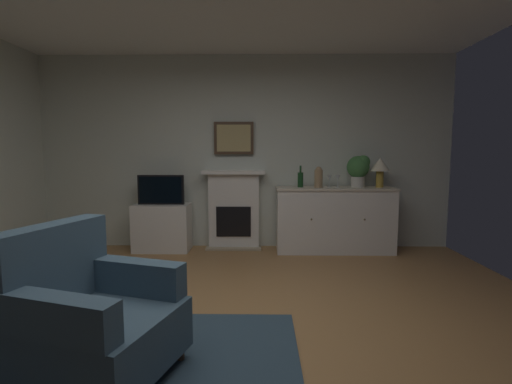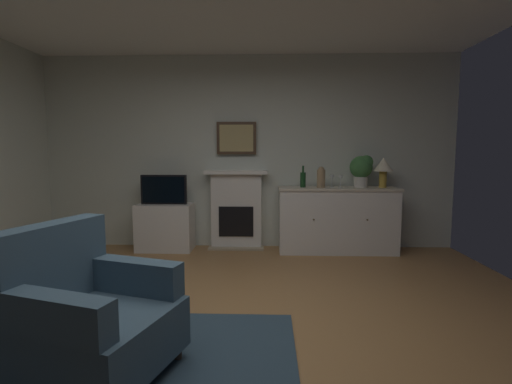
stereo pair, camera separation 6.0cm
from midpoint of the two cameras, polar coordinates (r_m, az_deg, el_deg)
name	(u,v)px [view 2 (the right image)]	position (r m, az deg, el deg)	size (l,w,h in m)	color
ground_plane	(223,347)	(2.92, -4.36, -22.51)	(5.82, 5.59, 0.10)	#9E7042
wall_rear	(246,153)	(5.32, -1.19, 6.05)	(5.82, 0.06, 2.69)	silver
area_rug	(97,371)	(2.71, -22.47, -23.95)	(2.47, 1.64, 0.02)	#2D4251
fireplace_unit	(237,209)	(5.26, -2.66, -2.67)	(0.87, 0.30, 1.10)	white
framed_picture	(236,138)	(5.25, -2.68, 8.22)	(0.55, 0.04, 0.45)	#473323
sideboard_cabinet	(337,220)	(5.18, 12.63, -4.15)	(1.59, 0.49, 0.88)	white
table_lamp	(383,167)	(5.25, 19.20, 3.69)	(0.26, 0.26, 0.40)	#B79338
wine_bottle	(303,179)	(5.05, 7.53, 1.94)	(0.08, 0.08, 0.29)	#193F1E
wine_glass_left	(332,178)	(5.12, 11.87, 2.07)	(0.07, 0.07, 0.16)	silver
wine_glass_center	(341,178)	(5.11, 13.13, 2.04)	(0.07, 0.07, 0.16)	silver
vase_decorative	(321,177)	(5.02, 10.26, 2.24)	(0.11, 0.11, 0.28)	#9E7F5B
tv_cabinet	(165,227)	(5.31, -13.38, -5.22)	(0.75, 0.42, 0.64)	white
tv_set	(164,190)	(5.22, -13.58, 0.36)	(0.62, 0.07, 0.40)	black
potted_plant_small	(362,168)	(5.22, 16.19, 3.52)	(0.30, 0.30, 0.43)	beige
armchair	(88,316)	(2.52, -23.59, -16.93)	(1.00, 0.96, 0.92)	#3F596B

